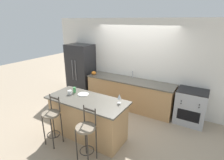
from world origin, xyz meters
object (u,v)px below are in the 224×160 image
at_px(oven_range, 191,107).
at_px(bar_stool_near, 52,119).
at_px(tumbler_cup, 74,90).
at_px(bar_stool_far, 86,133).
at_px(dinner_plate, 83,94).
at_px(pumpkin_decoration, 94,73).
at_px(wine_glass, 119,97).
at_px(refrigerator, 81,70).
at_px(coffee_mug, 70,92).

relative_size(oven_range, bar_stool_near, 0.82).
xyz_separation_m(oven_range, tumbler_cup, (-2.47, -1.71, 0.56)).
bearing_deg(oven_range, bar_stool_far, -121.01).
distance_m(bar_stool_far, dinner_plate, 1.13).
xyz_separation_m(dinner_plate, pumpkin_decoration, (-0.82, 1.53, 0.01)).
xyz_separation_m(wine_glass, pumpkin_decoration, (-1.77, 1.47, -0.13)).
xyz_separation_m(oven_range, bar_stool_far, (-1.50, -2.50, 0.16)).
height_order(bar_stool_far, wine_glass, wine_glass).
bearing_deg(oven_range, pumpkin_decoration, -176.80).
bearing_deg(dinner_plate, pumpkin_decoration, 118.15).
height_order(bar_stool_near, wine_glass, wine_glass).
bearing_deg(bar_stool_near, pumpkin_decoration, 104.04).
distance_m(oven_range, wine_glass, 2.17).
bearing_deg(wine_glass, oven_range, 52.38).
relative_size(refrigerator, bar_stool_near, 1.64).
relative_size(oven_range, coffee_mug, 7.34).
bearing_deg(coffee_mug, tumbler_cup, 82.98).
height_order(bar_stool_far, coffee_mug, bar_stool_far).
xyz_separation_m(wine_glass, coffee_mug, (-1.23, -0.22, -0.09)).
bearing_deg(pumpkin_decoration, wine_glass, -39.82).
xyz_separation_m(bar_stool_far, wine_glass, (0.23, 0.85, 0.48)).
bearing_deg(bar_stool_far, oven_range, 58.99).
distance_m(wine_glass, tumbler_cup, 1.21).
distance_m(bar_stool_far, wine_glass, 1.01).
bearing_deg(refrigerator, bar_stool_far, -48.19).
distance_m(coffee_mug, pumpkin_decoration, 1.77).
height_order(dinner_plate, tumbler_cup, tumbler_cup).
xyz_separation_m(bar_stool_near, dinner_plate, (0.24, 0.78, 0.34)).
height_order(refrigerator, bar_stool_far, refrigerator).
bearing_deg(tumbler_cup, coffee_mug, -97.02).
relative_size(bar_stool_near, wine_glass, 5.57).
xyz_separation_m(refrigerator, bar_stool_near, (1.25, -2.45, -0.30)).
xyz_separation_m(refrigerator, bar_stool_far, (2.21, -2.47, -0.30)).
bearing_deg(coffee_mug, bar_stool_near, -86.63).
distance_m(bar_stool_near, wine_glass, 1.53).
distance_m(wine_glass, coffee_mug, 1.25).
height_order(oven_range, tumbler_cup, tumbler_cup).
height_order(dinner_plate, wine_glass, wine_glass).
xyz_separation_m(bar_stool_near, bar_stool_far, (0.96, -0.02, 0.00)).
bearing_deg(coffee_mug, dinner_plate, 30.14).
relative_size(oven_range, dinner_plate, 3.54).
distance_m(tumbler_cup, pumpkin_decoration, 1.64).
bearing_deg(coffee_mug, wine_glass, 9.98).
height_order(bar_stool_near, bar_stool_far, same).
relative_size(oven_range, tumbler_cup, 6.90).
distance_m(dinner_plate, wine_glass, 0.96).
bearing_deg(pumpkin_decoration, tumbler_cup, -70.08).
bearing_deg(wine_glass, refrigerator, 146.53).
bearing_deg(dinner_plate, refrigerator, 131.81).
relative_size(refrigerator, bar_stool_far, 1.64).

